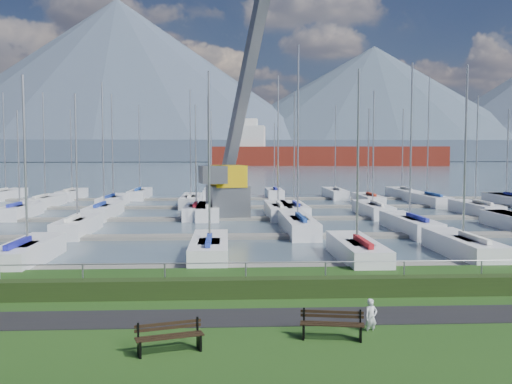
{
  "coord_description": "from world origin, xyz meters",
  "views": [
    {
      "loc": [
        -1.69,
        -20.98,
        5.33
      ],
      "look_at": [
        0.0,
        12.0,
        3.0
      ],
      "focal_mm": 40.0,
      "sensor_mm": 36.0,
      "label": 1
    }
  ],
  "objects": [
    {
      "name": "fence",
      "position": [
        0.0,
        0.0,
        1.2
      ],
      "size": [
        80.0,
        0.04,
        0.04
      ],
      "primitive_type": "cylinder",
      "rotation": [
        0.0,
        1.57,
        0.0
      ],
      "color": "gray",
      "rests_on": "grass"
    },
    {
      "name": "bench_left",
      "position": [
        -3.23,
        -6.07,
        0.42
      ],
      "size": [
        1.84,
        0.93,
        0.85
      ],
      "rotation": [
        0.0,
        0.0,
        0.3
      ],
      "color": "black",
      "rests_on": "grass"
    },
    {
      "name": "docks",
      "position": [
        0.0,
        26.0,
        -0.22
      ],
      "size": [
        90.0,
        41.6,
        0.25
      ],
      "color": "slate",
      "rests_on": "water"
    },
    {
      "name": "path",
      "position": [
        0.0,
        -3.0,
        0.01
      ],
      "size": [
        160.0,
        2.0,
        0.04
      ],
      "primitive_type": "cube",
      "color": "black",
      "rests_on": "grass"
    },
    {
      "name": "water",
      "position": [
        0.0,
        260.0,
        -0.4
      ],
      "size": [
        800.0,
        540.0,
        0.2
      ],
      "primitive_type": "cube",
      "color": "#465967"
    },
    {
      "name": "foothill",
      "position": [
        0.0,
        330.0,
        6.0
      ],
      "size": [
        900.0,
        80.0,
        12.0
      ],
      "primitive_type": "cube",
      "color": "#465367",
      "rests_on": "water"
    },
    {
      "name": "hedge",
      "position": [
        0.0,
        -0.4,
        0.35
      ],
      "size": [
        80.0,
        0.7,
        0.7
      ],
      "primitive_type": "cube",
      "color": "#1F3011",
      "rests_on": "grass"
    },
    {
      "name": "mountains",
      "position": [
        7.35,
        404.62,
        46.68
      ],
      "size": [
        1190.0,
        360.0,
        115.0
      ],
      "color": "#465066",
      "rests_on": "water"
    },
    {
      "name": "crane",
      "position": [
        -1.17,
        28.28,
        5.33
      ],
      "size": [
        6.81,
        13.16,
        22.35
      ],
      "rotation": [
        0.0,
        0.0,
        0.22
      ],
      "color": "#575A5E",
      "rests_on": "water"
    },
    {
      "name": "cargo_ship_mid",
      "position": [
        35.45,
        213.15,
        3.59
      ],
      "size": [
        95.85,
        28.95,
        21.5
      ],
      "rotation": [
        0.0,
        0.0,
        -0.12
      ],
      "color": "maroon",
      "rests_on": "water"
    },
    {
      "name": "sailboat_fleet",
      "position": [
        -1.94,
        28.33,
        5.41
      ],
      "size": [
        74.62,
        49.39,
        13.83
      ],
      "color": "silver",
      "rests_on": "water"
    },
    {
      "name": "person",
      "position": [
        2.59,
        -4.52,
        0.56
      ],
      "size": [
        0.47,
        0.39,
        1.11
      ],
      "primitive_type": "imported",
      "rotation": [
        0.0,
        0.0,
        0.34
      ],
      "color": "silver",
      "rests_on": "grass"
    },
    {
      "name": "bench_right",
      "position": [
        1.29,
        -5.2,
        0.42
      ],
      "size": [
        1.85,
        0.73,
        0.85
      ],
      "rotation": [
        0.0,
        0.0,
        -0.18
      ],
      "color": "black",
      "rests_on": "grass"
    }
  ]
}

